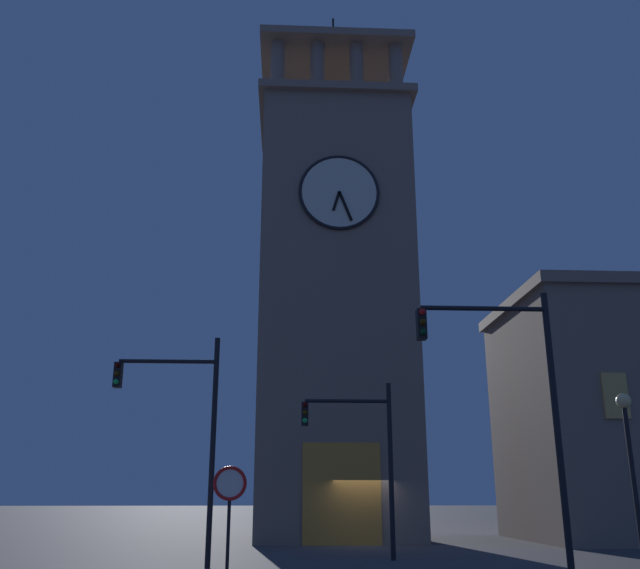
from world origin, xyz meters
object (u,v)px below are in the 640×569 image
(traffic_signal_far, at_px, (184,417))
(no_horn_sign, at_px, (230,492))
(clocktower, at_px, (335,300))
(traffic_signal_near, at_px, (515,387))
(street_lamp, at_px, (629,442))
(traffic_signal_mid, at_px, (361,443))

(traffic_signal_far, xyz_separation_m, no_horn_sign, (-1.73, 4.02, -2.12))
(clocktower, height_order, no_horn_sign, clocktower)
(traffic_signal_near, relative_size, street_lamp, 1.39)
(clocktower, xyz_separation_m, traffic_signal_far, (5.33, 11.36, -6.87))
(traffic_signal_near, height_order, no_horn_sign, traffic_signal_near)
(clocktower, bearing_deg, no_horn_sign, 76.84)
(clocktower, relative_size, traffic_signal_far, 4.19)
(clocktower, distance_m, no_horn_sign, 18.17)
(traffic_signal_mid, height_order, street_lamp, traffic_signal_mid)
(traffic_signal_mid, height_order, no_horn_sign, traffic_signal_mid)
(no_horn_sign, bearing_deg, clocktower, -103.16)
(traffic_signal_mid, xyz_separation_m, traffic_signal_far, (5.45, 1.93, 0.60))
(traffic_signal_mid, distance_m, no_horn_sign, 7.17)
(traffic_signal_mid, bearing_deg, street_lamp, 162.99)
(street_lamp, relative_size, no_horn_sign, 1.88)
(traffic_signal_mid, relative_size, street_lamp, 1.13)
(clocktower, height_order, traffic_signal_near, clocktower)
(traffic_signal_near, xyz_separation_m, traffic_signal_mid, (2.99, -6.40, -0.88))
(traffic_signal_far, bearing_deg, street_lamp, 178.18)
(street_lamp, bearing_deg, no_horn_sign, 17.55)
(traffic_signal_mid, bearing_deg, traffic_signal_near, 115.07)
(traffic_signal_far, bearing_deg, traffic_signal_near, 152.09)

